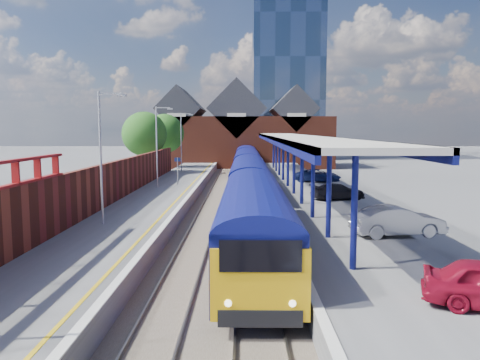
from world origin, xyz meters
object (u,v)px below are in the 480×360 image
object	(u,v)px
lamp_post_d	(182,138)
lamp_post_c	(158,142)
lamp_post_b	(103,149)
train	(248,170)
platform_sign	(178,166)
parked_car_blue	(318,176)
parked_car_silver	(397,221)
parked_car_dark	(338,191)

from	to	relation	value
lamp_post_d	lamp_post_c	bearing A→B (deg)	-90.00
lamp_post_b	lamp_post_d	xyz separation A→B (m)	(0.00, 32.00, 0.00)
train	platform_sign	xyz separation A→B (m)	(-6.49, -2.92, 0.57)
lamp_post_d	parked_car_blue	bearing A→B (deg)	-38.63
parked_car_silver	parked_car_blue	distance (m)	23.01
lamp_post_c	parked_car_silver	bearing A→B (deg)	-51.76
lamp_post_c	platform_sign	bearing A→B (deg)	55.74
lamp_post_c	train	bearing A→B (deg)	32.09
lamp_post_d	parked_car_dark	distance (m)	27.28
lamp_post_c	lamp_post_b	bearing A→B (deg)	-90.00
lamp_post_c	lamp_post_d	bearing A→B (deg)	90.00
lamp_post_b	lamp_post_c	xyz separation A→B (m)	(0.00, 16.00, 0.00)
parked_car_dark	parked_car_blue	world-z (taller)	parked_car_blue
lamp_post_b	platform_sign	world-z (taller)	lamp_post_b
lamp_post_d	parked_car_blue	xyz separation A→B (m)	(14.58, -11.65, -3.38)
lamp_post_d	parked_car_blue	world-z (taller)	lamp_post_d
lamp_post_c	parked_car_silver	size ratio (longest dim) A/B	1.61
parked_car_dark	lamp_post_c	bearing A→B (deg)	48.74
platform_sign	parked_car_blue	world-z (taller)	platform_sign
lamp_post_b	lamp_post_c	world-z (taller)	same
lamp_post_d	parked_car_blue	size ratio (longest dim) A/B	1.59
train	lamp_post_c	distance (m)	9.71
lamp_post_c	parked_car_blue	xyz separation A→B (m)	(14.58, 4.35, -3.38)
lamp_post_b	parked_car_blue	world-z (taller)	lamp_post_b
lamp_post_c	parked_car_dark	size ratio (longest dim) A/B	1.76
lamp_post_c	platform_sign	world-z (taller)	lamp_post_c
train	parked_car_blue	size ratio (longest dim) A/B	14.99
train	platform_sign	bearing A→B (deg)	-155.75
platform_sign	parked_car_dark	size ratio (longest dim) A/B	0.63
lamp_post_d	parked_car_dark	xyz separation A→B (m)	(14.23, -23.02, -3.42)
platform_sign	parked_car_blue	xyz separation A→B (m)	(13.22, 2.35, -1.08)
parked_car_dark	parked_car_blue	bearing A→B (deg)	-16.75
lamp_post_b	lamp_post_d	world-z (taller)	same
train	parked_car_silver	size ratio (longest dim) A/B	15.19
train	parked_car_silver	distance (m)	24.56
lamp_post_c	lamp_post_d	world-z (taller)	same
platform_sign	parked_car_dark	xyz separation A→B (m)	(12.86, -9.02, -1.11)
train	parked_car_blue	world-z (taller)	train
lamp_post_c	parked_car_silver	distance (m)	23.98
lamp_post_b	parked_car_silver	world-z (taller)	lamp_post_b
train	platform_sign	distance (m)	7.14
train	parked_car_blue	xyz separation A→B (m)	(6.72, -0.58, -0.51)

